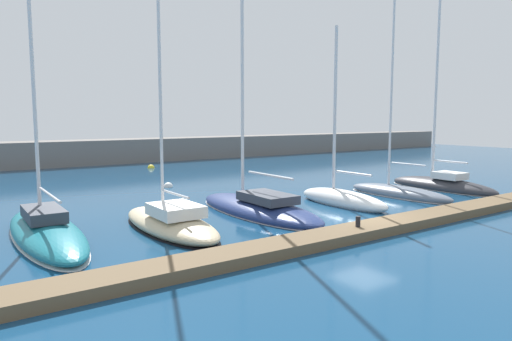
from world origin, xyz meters
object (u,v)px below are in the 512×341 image
object	(u,v)px
mooring_buoy_yellow	(151,168)
dock_bollard	(358,222)
sailboat_sand_second	(170,222)
sailboat_white_fourth	(342,198)
sailboat_charcoal_sixth	(442,184)
sailboat_navy_third	(258,207)
sailboat_teal_nearest	(46,230)
mooring_buoy_white	(168,187)
sailboat_slate_fifth	(399,191)

from	to	relation	value
mooring_buoy_yellow	dock_bollard	xyz separation A→B (m)	(-2.99, -29.46, 0.62)
sailboat_sand_second	mooring_buoy_yellow	bearing A→B (deg)	-20.41
sailboat_white_fourth	sailboat_charcoal_sixth	distance (m)	9.74
sailboat_navy_third	sailboat_charcoal_sixth	size ratio (longest dim) A/B	1.00
sailboat_teal_nearest	sailboat_charcoal_sixth	size ratio (longest dim) A/B	0.89
sailboat_white_fourth	dock_bollard	world-z (taller)	sailboat_white_fourth
sailboat_teal_nearest	sailboat_charcoal_sixth	world-z (taller)	sailboat_charcoal_sixth
sailboat_white_fourth	mooring_buoy_white	distance (m)	12.90
sailboat_white_fourth	sailboat_slate_fifth	size ratio (longest dim) A/B	0.75
sailboat_sand_second	sailboat_charcoal_sixth	xyz separation A→B (m)	(20.08, 0.02, -0.01)
sailboat_charcoal_sixth	dock_bollard	distance (m)	15.17
sailboat_sand_second	dock_bollard	size ratio (longest dim) A/B	31.12
sailboat_sand_second	sailboat_navy_third	size ratio (longest dim) A/B	0.81
sailboat_white_fourth	sailboat_navy_third	bearing A→B (deg)	79.65
sailboat_white_fourth	sailboat_slate_fifth	distance (m)	4.94
sailboat_teal_nearest	sailboat_navy_third	size ratio (longest dim) A/B	0.89
mooring_buoy_yellow	dock_bollard	distance (m)	29.62
sailboat_teal_nearest	sailboat_sand_second	xyz separation A→B (m)	(4.71, -1.59, 0.03)
sailboat_navy_third	sailboat_slate_fifth	distance (m)	10.09
sailboat_navy_third	mooring_buoy_white	bearing A→B (deg)	1.07
dock_bollard	mooring_buoy_yellow	bearing A→B (deg)	84.20
sailboat_slate_fifth	mooring_buoy_white	distance (m)	15.55
sailboat_white_fourth	mooring_buoy_white	size ratio (longest dim) A/B	15.20
sailboat_sand_second	sailboat_slate_fifth	xyz separation A→B (m)	(15.28, -0.13, -0.05)
mooring_buoy_white	mooring_buoy_yellow	distance (m)	12.96
sailboat_teal_nearest	sailboat_slate_fifth	size ratio (longest dim) A/B	1.09
sailboat_charcoal_sixth	sailboat_sand_second	bearing A→B (deg)	92.00
sailboat_white_fourth	mooring_buoy_yellow	distance (m)	24.24
sailboat_sand_second	mooring_buoy_white	xyz separation A→B (m)	(5.14, 11.65, -0.38)
sailboat_sand_second	sailboat_navy_third	xyz separation A→B (m)	(5.24, 0.79, -0.05)
sailboat_teal_nearest	dock_bollard	xyz separation A→B (m)	(10.62, -6.99, 0.27)
sailboat_navy_third	sailboat_charcoal_sixth	bearing A→B (deg)	-92.43
sailboat_sand_second	sailboat_charcoal_sixth	bearing A→B (deg)	-90.06
sailboat_teal_nearest	mooring_buoy_white	xyz separation A→B (m)	(9.85, 10.07, -0.35)
sailboat_white_fourth	dock_bollard	bearing A→B (deg)	139.86
sailboat_sand_second	dock_bollard	bearing A→B (deg)	-132.56
sailboat_sand_second	sailboat_charcoal_sixth	size ratio (longest dim) A/B	0.82
dock_bollard	sailboat_white_fourth	bearing A→B (deg)	49.89
sailboat_navy_third	sailboat_charcoal_sixth	xyz separation A→B (m)	(14.84, -0.77, 0.05)
mooring_buoy_yellow	sailboat_charcoal_sixth	bearing A→B (deg)	-65.06
dock_bollard	sailboat_navy_third	bearing A→B (deg)	96.18
sailboat_slate_fifth	sailboat_charcoal_sixth	bearing A→B (deg)	-89.65
sailboat_white_fourth	sailboat_charcoal_sixth	bearing A→B (deg)	-89.09
sailboat_sand_second	sailboat_white_fourth	xyz separation A→B (m)	(10.34, -0.14, 0.04)
sailboat_white_fourth	sailboat_charcoal_sixth	world-z (taller)	sailboat_charcoal_sixth
sailboat_teal_nearest	sailboat_white_fourth	xyz separation A→B (m)	(15.05, -1.72, 0.07)
sailboat_charcoal_sixth	mooring_buoy_white	size ratio (longest dim) A/B	25.03
sailboat_slate_fifth	sailboat_charcoal_sixth	size ratio (longest dim) A/B	0.81
sailboat_sand_second	sailboat_slate_fifth	bearing A→B (deg)	-90.60
sailboat_charcoal_sixth	sailboat_white_fourth	bearing A→B (deg)	92.88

